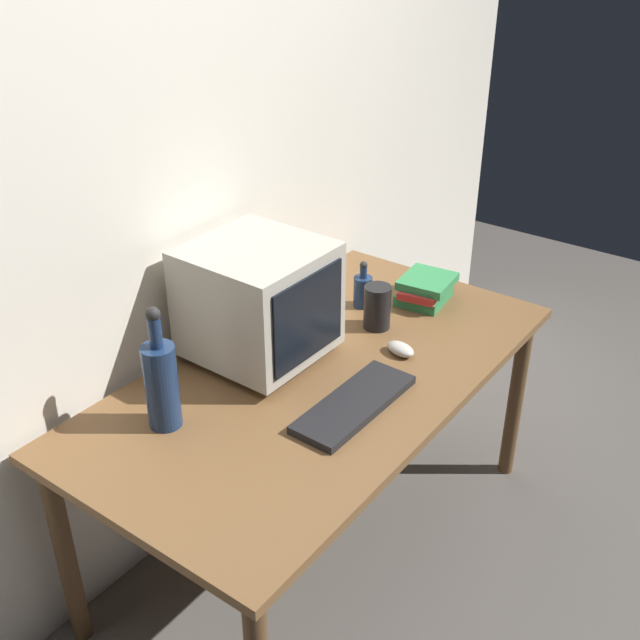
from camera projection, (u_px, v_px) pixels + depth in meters
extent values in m
plane|color=#56514C|center=(320.00, 542.00, 2.70)|extent=(6.00, 6.00, 0.00)
cube|color=silver|center=(192.00, 170.00, 2.33)|extent=(4.00, 0.08, 2.50)
cube|color=brown|center=(320.00, 376.00, 2.36)|extent=(1.59, 0.84, 0.03)
cylinder|color=brown|center=(516.00, 398.00, 2.87)|extent=(0.06, 0.06, 0.68)
cylinder|color=brown|center=(65.00, 554.00, 2.20)|extent=(0.06, 0.06, 0.68)
cylinder|color=brown|center=(355.00, 339.00, 3.24)|extent=(0.06, 0.06, 0.68)
cube|color=#B2AD9E|center=(260.00, 351.00, 2.42)|extent=(0.28, 0.24, 0.03)
cube|color=#B2AD9E|center=(258.00, 299.00, 2.33)|extent=(0.39, 0.39, 0.34)
cube|color=black|center=(309.00, 318.00, 2.23)|extent=(0.31, 0.01, 0.27)
cube|color=black|center=(354.00, 404.00, 2.18)|extent=(0.42, 0.16, 0.02)
ellipsoid|color=beige|center=(401.00, 349.00, 2.43)|extent=(0.08, 0.11, 0.04)
cylinder|color=navy|center=(162.00, 386.00, 2.06)|extent=(0.09, 0.09, 0.25)
cylinder|color=navy|center=(155.00, 333.00, 1.98)|extent=(0.03, 0.03, 0.09)
sphere|color=#262626|center=(153.00, 314.00, 1.95)|extent=(0.04, 0.04, 0.04)
cylinder|color=navy|center=(363.00, 292.00, 2.69)|extent=(0.07, 0.07, 0.11)
cylinder|color=navy|center=(363.00, 272.00, 2.65)|extent=(0.02, 0.02, 0.04)
sphere|color=#262626|center=(364.00, 265.00, 2.64)|extent=(0.03, 0.03, 0.03)
cube|color=#33894C|center=(424.00, 296.00, 2.74)|extent=(0.20, 0.18, 0.04)
cube|color=red|center=(425.00, 287.00, 2.73)|extent=(0.25, 0.17, 0.03)
cube|color=#33894C|center=(427.00, 281.00, 2.71)|extent=(0.20, 0.19, 0.03)
cylinder|color=black|center=(377.00, 307.00, 2.55)|extent=(0.09, 0.09, 0.15)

